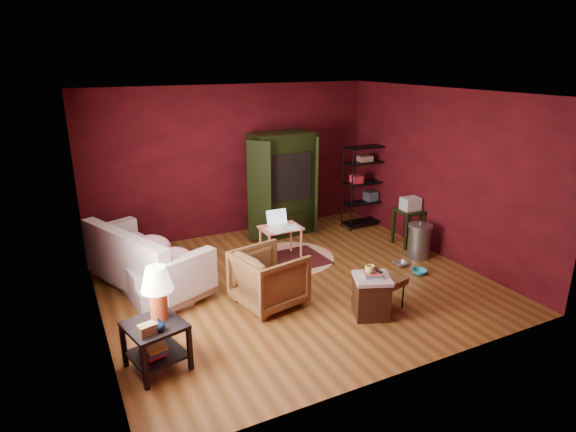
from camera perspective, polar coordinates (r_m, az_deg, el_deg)
name	(u,v)px	position (r m, az deg, el deg)	size (l,w,h in m)	color
room	(292,194)	(6.87, 0.51, 2.64)	(5.54, 5.04, 2.84)	brown
sofa	(146,266)	(7.36, -16.51, -5.67)	(1.85, 0.54, 0.72)	#AE9699
armchair	(269,275)	(6.61, -2.26, -7.05)	(0.83, 0.78, 0.86)	black
pet_bowl_steel	(401,259)	(8.11, 13.26, -4.94)	(0.25, 0.06, 0.25)	silver
pet_bowl_turquoise	(420,267)	(7.88, 15.37, -5.88)	(0.23, 0.07, 0.23)	teal
vase	(158,325)	(5.30, -15.11, -12.33)	(0.14, 0.14, 0.14)	#0B173A
mug	(370,268)	(6.28, 9.69, -6.13)	(0.13, 0.10, 0.13)	#D5C868
side_table	(156,309)	(5.45, -15.36, -10.56)	(0.70, 0.70, 1.15)	black
sofa_cushions	(144,263)	(7.28, -16.66, -5.30)	(1.57, 2.28, 0.89)	#AE9699
hamper	(371,295)	(6.47, 9.84, -9.26)	(0.60, 0.60, 0.64)	#3A1A0D
footstool	(385,281)	(6.66, 11.44, -7.58)	(0.53, 0.53, 0.45)	black
rug_round	(291,258)	(8.22, 0.38, -4.98)	(1.67, 1.67, 0.01)	#F3E5CA
rug_oriental	(286,261)	(8.06, -0.27, -5.39)	(1.38, 0.95, 0.01)	#4F1516
laptop_desk	(280,230)	(8.02, -0.91, -1.70)	(0.67, 0.53, 0.83)	#FF8274
tv_armoire	(282,183)	(9.05, -0.69, 3.97)	(1.53, 0.89, 1.95)	black
wire_shelving	(364,183)	(9.62, 9.02, 3.88)	(0.80, 0.35, 1.63)	black
small_stand	(410,210)	(8.84, 14.26, 0.72)	(0.46, 0.46, 0.89)	black
trash_can	(419,241)	(8.44, 15.28, -2.87)	(0.53, 0.53, 0.64)	gray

